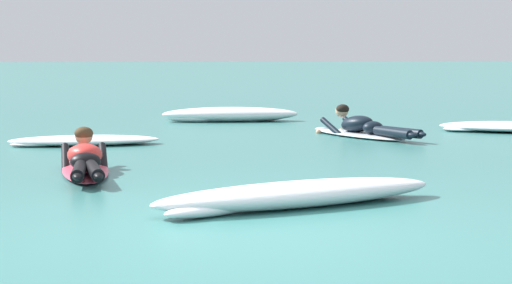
# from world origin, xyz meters

# --- Properties ---
(ground_plane) EXTENTS (120.00, 120.00, 0.00)m
(ground_plane) POSITION_xyz_m (0.00, 10.00, 0.00)
(ground_plane) COLOR #387A75
(surfer_near) EXTENTS (0.70, 2.59, 0.53)m
(surfer_near) POSITION_xyz_m (-1.43, 3.37, 0.14)
(surfer_near) COLOR #E54C66
(surfer_near) RESTS_ON ground
(surfer_far) EXTENTS (1.47, 2.41, 0.53)m
(surfer_far) POSITION_xyz_m (2.67, 7.07, 0.14)
(surfer_far) COLOR silver
(surfer_far) RESTS_ON ground
(whitewater_mid_left) EXTENTS (2.61, 0.79, 0.27)m
(whitewater_mid_left) POSITION_xyz_m (0.87, 10.30, 0.13)
(whitewater_mid_left) COLOR white
(whitewater_mid_left) RESTS_ON ground
(whitewater_mid_right) EXTENTS (2.20, 0.80, 0.14)m
(whitewater_mid_right) POSITION_xyz_m (-1.62, 6.43, 0.07)
(whitewater_mid_right) COLOR white
(whitewater_mid_right) RESTS_ON ground
(whitewater_back) EXTENTS (2.85, 1.48, 0.23)m
(whitewater_back) POSITION_xyz_m (0.61, 0.96, 0.11)
(whitewater_back) COLOR white
(whitewater_back) RESTS_ON ground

